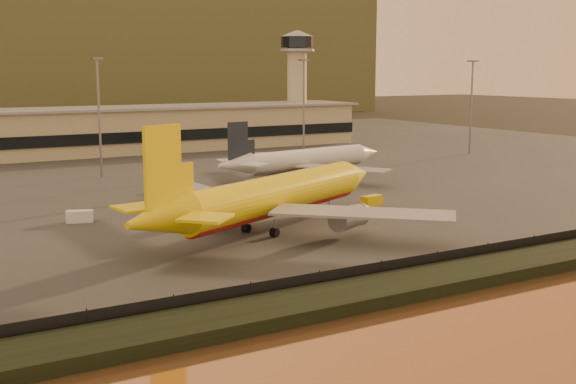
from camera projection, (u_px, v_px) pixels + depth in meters
name	position (u px, v px, depth m)	size (l,w,h in m)	color
ground	(356.00, 251.00, 92.79)	(900.00, 900.00, 0.00)	black
embankment	(448.00, 278.00, 78.21)	(320.00, 7.00, 1.40)	black
tarmac	(125.00, 166.00, 173.60)	(320.00, 220.00, 0.20)	#2D2D2D
perimeter_fence	(423.00, 264.00, 81.51)	(300.00, 0.05, 2.20)	black
terminal_building	(35.00, 134.00, 191.33)	(202.00, 25.00, 12.60)	tan
control_tower	(297.00, 74.00, 235.52)	(11.20, 11.20, 35.50)	tan
apron_light_masts	(216.00, 103.00, 161.46)	(152.20, 12.20, 25.40)	slate
dhl_cargo_jet	(272.00, 197.00, 102.68)	(52.24, 49.52, 16.52)	yellow
white_narrowbody_jet	(305.00, 160.00, 153.96)	(44.33, 42.81, 12.76)	silver
gse_vehicle_yellow	(372.00, 201.00, 122.26)	(3.96, 1.78, 1.78)	yellow
gse_vehicle_white	(80.00, 216.00, 109.17)	(3.95, 1.78, 1.78)	silver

